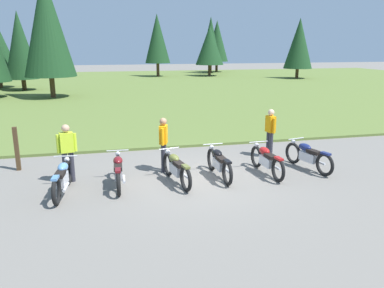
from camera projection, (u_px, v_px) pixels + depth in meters
name	position (u px, v px, depth m)	size (l,w,h in m)	color
ground_plane	(197.00, 179.00, 11.12)	(140.00, 140.00, 0.00)	slate
grass_moorland	(130.00, 87.00, 35.12)	(80.00, 44.00, 0.10)	#5B7033
forest_treeline	(97.00, 40.00, 39.41)	(42.57, 29.07, 8.75)	#47331E
motorcycle_sky_blue	(62.00, 178.00, 9.88)	(0.62, 2.10, 0.88)	black
motorcycle_maroon	(118.00, 171.00, 10.45)	(0.62, 2.10, 0.88)	black
motorcycle_olive	(176.00, 168.00, 10.69)	(0.68, 2.09, 0.88)	black
motorcycle_black	(219.00, 163.00, 11.17)	(0.62, 2.10, 0.88)	black
motorcycle_red	(267.00, 160.00, 11.44)	(0.62, 2.10, 0.88)	black
motorcycle_navy	(308.00, 156.00, 11.89)	(0.74, 2.07, 0.88)	black
rider_checking_bike	(164.00, 141.00, 11.59)	(0.32, 0.53, 1.67)	#2D2D38
rider_in_hivis_vest	(67.00, 150.00, 10.64)	(0.54, 0.29, 1.67)	#2D2D38
rider_near_row_end	(270.00, 130.00, 13.14)	(0.25, 0.55, 1.67)	#2D2D38
trail_marker_post	(17.00, 149.00, 11.73)	(0.12, 0.12, 1.37)	#47331E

